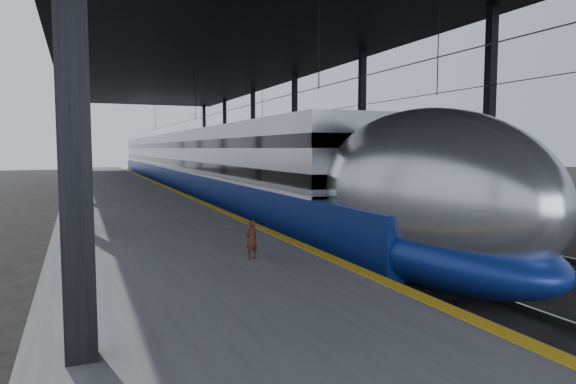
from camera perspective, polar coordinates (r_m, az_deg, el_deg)
ground at (r=13.01m, az=4.97°, el=-10.32°), size 160.00×160.00×0.00m
platform at (r=31.37m, az=-18.06°, el=-0.70°), size 6.00×80.00×1.00m
yellow_strip at (r=31.65m, az=-13.02°, el=0.38°), size 0.30×80.00×0.01m
rails at (r=32.97m, az=-4.04°, el=-0.94°), size 6.52×80.00×0.16m
canopy at (r=32.59m, az=-8.63°, el=14.90°), size 18.00×75.00×9.47m
tgv_train at (r=38.69m, az=-10.72°, el=2.87°), size 3.16×65.20×4.53m
second_train at (r=44.15m, az=-5.49°, el=3.13°), size 3.00×56.05×4.13m
child at (r=11.23m, az=-4.07°, el=-5.29°), size 0.36×0.29×0.85m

